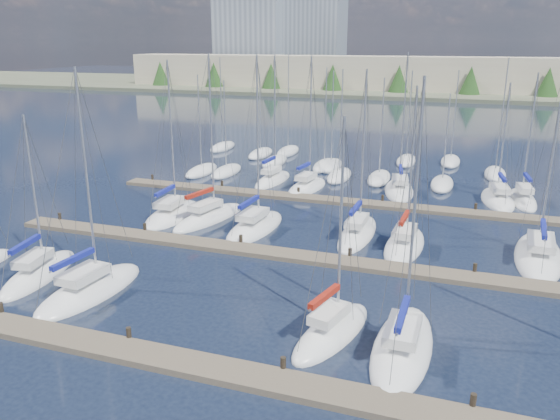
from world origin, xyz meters
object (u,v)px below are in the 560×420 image
(sailboat_h, at_px, (172,214))
(sailboat_d, at_px, (332,332))
(sailboat_l, at_px, (404,245))
(sailboat_e, at_px, (402,347))
(sailboat_q, at_px, (498,199))
(sailboat_p, at_px, (399,190))
(sailboat_j, at_px, (255,227))
(sailboat_k, at_px, (357,233))
(sailboat_m, at_px, (538,256))
(sailboat_b, at_px, (39,274))
(sailboat_r, at_px, (523,199))
(sailboat_o, at_px, (307,187))
(sailboat_i, at_px, (209,217))
(sailboat_c, at_px, (90,290))
(sailboat_n, at_px, (273,180))

(sailboat_h, bearing_deg, sailboat_d, -42.75)
(sailboat_l, relative_size, sailboat_e, 0.89)
(sailboat_q, relative_size, sailboat_p, 0.82)
(sailboat_j, distance_m, sailboat_k, 8.01)
(sailboat_m, height_order, sailboat_h, sailboat_m)
(sailboat_h, height_order, sailboat_k, sailboat_h)
(sailboat_j, xyz_separation_m, sailboat_b, (-9.60, -12.80, -0.01))
(sailboat_j, relative_size, sailboat_p, 1.00)
(sailboat_h, bearing_deg, sailboat_p, 36.69)
(sailboat_d, bearing_deg, sailboat_r, 83.69)
(sailboat_p, bearing_deg, sailboat_m, -59.94)
(sailboat_o, distance_m, sailboat_h, 14.82)
(sailboat_i, distance_m, sailboat_r, 28.80)
(sailboat_j, xyz_separation_m, sailboat_r, (20.50, 15.30, 0.01))
(sailboat_m, height_order, sailboat_j, sailboat_j)
(sailboat_c, xyz_separation_m, sailboat_l, (16.64, 13.60, -0.00))
(sailboat_b, distance_m, sailboat_e, 22.81)
(sailboat_r, bearing_deg, sailboat_l, -125.44)
(sailboat_e, bearing_deg, sailboat_k, 109.81)
(sailboat_n, height_order, sailboat_l, sailboat_n)
(sailboat_m, xyz_separation_m, sailboat_d, (-10.89, -14.59, 0.02))
(sailboat_j, distance_m, sailboat_o, 13.09)
(sailboat_b, bearing_deg, sailboat_e, -13.76)
(sailboat_h, relative_size, sailboat_l, 1.12)
(sailboat_o, bearing_deg, sailboat_e, -57.59)
(sailboat_o, bearing_deg, sailboat_k, -50.58)
(sailboat_e, bearing_deg, sailboat_b, 177.60)
(sailboat_j, xyz_separation_m, sailboat_d, (9.63, -13.77, 0.01))
(sailboat_i, distance_m, sailboat_m, 25.03)
(sailboat_j, height_order, sailboat_r, sailboat_j)
(sailboat_o, xyz_separation_m, sailboat_r, (20.09, 2.21, -0.00))
(sailboat_l, distance_m, sailboat_d, 13.81)
(sailboat_o, relative_size, sailboat_l, 1.13)
(sailboat_h, bearing_deg, sailboat_m, -2.85)
(sailboat_i, xyz_separation_m, sailboat_k, (12.45, 0.12, -0.00))
(sailboat_c, height_order, sailboat_b, sailboat_c)
(sailboat_h, bearing_deg, sailboat_q, 24.94)
(sailboat_j, xyz_separation_m, sailboat_k, (7.93, 1.15, 0.01))
(sailboat_c, distance_m, sailboat_b, 4.65)
(sailboat_m, height_order, sailboat_q, sailboat_m)
(sailboat_h, bearing_deg, sailboat_b, -100.41)
(sailboat_m, relative_size, sailboat_k, 1.04)
(sailboat_q, bearing_deg, sailboat_d, -113.73)
(sailboat_o, height_order, sailboat_b, sailboat_o)
(sailboat_i, height_order, sailboat_l, sailboat_i)
(sailboat_k, bearing_deg, sailboat_e, -69.72)
(sailboat_o, xyz_separation_m, sailboat_q, (17.92, 1.53, -0.02))
(sailboat_q, height_order, sailboat_k, sailboat_k)
(sailboat_o, relative_size, sailboat_d, 1.16)
(sailboat_j, relative_size, sailboat_e, 1.03)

